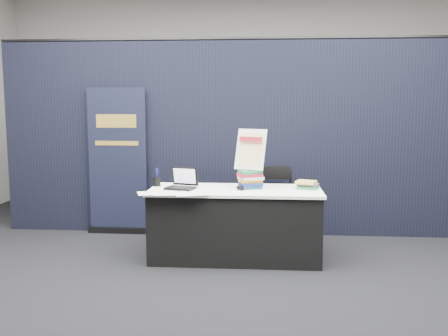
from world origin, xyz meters
TOP-DOWN VIEW (x-y plane):
  - floor at (0.00, 0.00)m, footprint 8.00×8.00m
  - wall_back at (0.00, 4.00)m, footprint 8.00×0.02m
  - drape_partition at (0.00, 1.60)m, footprint 6.00×0.08m
  - display_table at (0.00, 0.55)m, footprint 1.80×0.75m
  - laptop at (-0.58, 0.53)m, footprint 0.33×0.31m
  - mouse at (0.06, 0.51)m, footprint 0.12×0.14m
  - brochure_left at (-0.80, 0.25)m, footprint 0.38×0.32m
  - brochure_mid at (-0.63, 0.24)m, footprint 0.36×0.28m
  - brochure_right at (-0.42, 0.23)m, footprint 0.37×0.30m
  - pen_cup at (-0.86, 0.67)m, footprint 0.10×0.10m
  - book_stack_tall at (0.16, 0.61)m, footprint 0.29×0.26m
  - book_stack_short at (0.75, 0.62)m, footprint 0.25×0.22m
  - info_sign at (0.16, 0.64)m, footprint 0.35×0.24m
  - pullup_banner at (-1.54, 1.50)m, footprint 0.78×0.11m
  - stacking_chair at (0.43, 1.22)m, footprint 0.45×0.45m

SIDE VIEW (x-z plane):
  - floor at x=0.00m, z-range 0.00..0.00m
  - display_table at x=0.00m, z-range 0.00..0.75m
  - stacking_chair at x=0.43m, z-range 0.05..0.94m
  - brochure_right at x=-0.42m, z-range 0.75..0.75m
  - brochure_left at x=-0.80m, z-range 0.75..0.75m
  - brochure_mid at x=-0.63m, z-range 0.75..0.75m
  - mouse at x=0.06m, z-range 0.75..0.79m
  - book_stack_short at x=0.75m, z-range 0.75..0.84m
  - pen_cup at x=-0.86m, z-range 0.75..0.85m
  - laptop at x=-0.58m, z-range 0.69..0.92m
  - pullup_banner at x=-1.54m, z-range -0.10..1.73m
  - book_stack_tall at x=0.16m, z-range 0.75..0.94m
  - info_sign at x=0.16m, z-range 0.93..1.38m
  - drape_partition at x=0.00m, z-range 0.00..2.40m
  - wall_back at x=0.00m, z-range 0.00..3.50m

